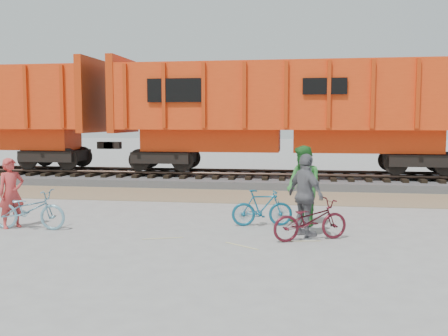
{
  "coord_description": "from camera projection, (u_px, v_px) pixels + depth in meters",
  "views": [
    {
      "loc": [
        1.96,
        -11.26,
        2.59
      ],
      "look_at": [
        0.02,
        1.5,
        1.36
      ],
      "focal_mm": 40.0,
      "sensor_mm": 36.0,
      "label": 1
    }
  ],
  "objects": [
    {
      "name": "gravel_strip",
      "position": [
        241.0,
        196.0,
        17.03
      ],
      "size": [
        120.0,
        3.0,
        0.02
      ],
      "primitive_type": "cube",
      "color": "#98825E",
      "rests_on": "ground"
    },
    {
      "name": "bicycle_teal",
      "position": [
        262.0,
        208.0,
        12.25
      ],
      "size": [
        1.56,
        0.73,
        0.9
      ],
      "primitive_type": "imported",
      "rotation": [
        0.0,
        0.0,
        1.78
      ],
      "color": "#115B7A",
      "rests_on": "ground"
    },
    {
      "name": "ballast_bed",
      "position": [
        251.0,
        180.0,
        20.46
      ],
      "size": [
        120.0,
        4.0,
        0.3
      ],
      "primitive_type": "cube",
      "color": "slate",
      "rests_on": "ground"
    },
    {
      "name": "ground",
      "position": [
        213.0,
        232.0,
        11.62
      ],
      "size": [
        120.0,
        120.0,
        0.0
      ],
      "primitive_type": "plane",
      "color": "#9E9E99",
      "rests_on": "ground"
    },
    {
      "name": "person_man",
      "position": [
        303.0,
        186.0,
        12.25
      ],
      "size": [
        1.18,
        1.22,
        1.98
      ],
      "primitive_type": "imported",
      "rotation": [
        0.0,
        0.0,
        -0.93
      ],
      "color": "#2E7C30",
      "rests_on": "ground"
    },
    {
      "name": "track",
      "position": [
        251.0,
        172.0,
        20.43
      ],
      "size": [
        120.0,
        2.6,
        0.24
      ],
      "color": "black",
      "rests_on": "ballast_bed"
    },
    {
      "name": "bicycle_blue",
      "position": [
        29.0,
        209.0,
        11.89
      ],
      "size": [
        1.83,
        0.67,
        0.95
      ],
      "primitive_type": "imported",
      "rotation": [
        0.0,
        0.0,
        1.59
      ],
      "color": "#74A8BC",
      "rests_on": "ground"
    },
    {
      "name": "person_woman",
      "position": [
        306.0,
        195.0,
        11.14
      ],
      "size": [
        1.04,
        1.13,
        1.86
      ],
      "primitive_type": "imported",
      "rotation": [
        0.0,
        0.0,
        2.26
      ],
      "color": "slate",
      "rests_on": "ground"
    },
    {
      "name": "person_solo",
      "position": [
        11.0,
        193.0,
        12.02
      ],
      "size": [
        0.7,
        0.74,
        1.69
      ],
      "primitive_type": "imported",
      "rotation": [
        0.0,
        0.0,
        0.92
      ],
      "color": "#C63936",
      "rests_on": "ground"
    },
    {
      "name": "bicycle_maroon",
      "position": [
        310.0,
        220.0,
        10.77
      ],
      "size": [
        1.81,
        1.27,
        0.9
      ],
      "primitive_type": "imported",
      "rotation": [
        0.0,
        0.0,
        2.01
      ],
      "color": "#54151F",
      "rests_on": "ground"
    },
    {
      "name": "hopper_car_center",
      "position": [
        287.0,
        110.0,
        19.98
      ],
      "size": [
        14.0,
        3.13,
        4.65
      ],
      "color": "black",
      "rests_on": "track"
    }
  ]
}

